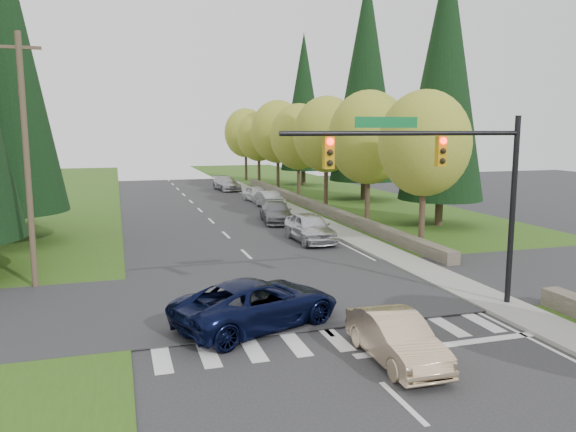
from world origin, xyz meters
name	(u,v)px	position (x,y,z in m)	size (l,w,h in m)	color
ground	(383,384)	(0.00, 0.00, 0.00)	(120.00, 120.00, 0.00)	#28282B
grass_east	(425,226)	(13.00, 20.00, 0.03)	(14.00, 110.00, 0.06)	#345216
cross_street	(289,295)	(0.00, 8.00, 0.00)	(120.00, 8.00, 0.10)	#28282B
sidewalk_east	(327,226)	(6.90, 22.00, 0.07)	(1.80, 80.00, 0.13)	gray
curb_east	(315,226)	(6.05, 22.00, 0.07)	(0.20, 80.00, 0.13)	gray
stone_wall_north	(311,205)	(8.60, 30.00, 0.35)	(0.70, 40.00, 0.70)	#4C4438
traffic_signal	(444,170)	(4.37, 4.50, 4.98)	(8.70, 0.37, 6.80)	black
utility_pole	(27,160)	(-9.50, 12.00, 5.14)	(1.60, 0.24, 10.00)	#473828
decid_tree_0	(425,143)	(9.20, 14.00, 5.60)	(4.80, 4.80, 8.37)	#38281C
decid_tree_1	(369,138)	(9.30, 21.00, 5.80)	(5.20, 5.20, 8.80)	#38281C
decid_tree_2	(326,135)	(9.10, 28.00, 5.93)	(5.00, 5.00, 8.82)	#38281C
decid_tree_3	(299,137)	(9.20, 35.00, 5.66)	(5.00, 5.00, 8.55)	#38281C
decid_tree_4	(278,132)	(9.30, 42.00, 6.06)	(5.40, 5.40, 9.18)	#38281C
decid_tree_5	(259,136)	(9.10, 49.00, 5.53)	(4.80, 4.80, 8.30)	#38281C
decid_tree_6	(246,133)	(9.20, 56.00, 5.86)	(5.20, 5.20, 8.86)	#38281C
conifer_e_a	(445,74)	(14.00, 20.00, 9.79)	(5.44, 5.44, 17.80)	#38281C
conifer_e_b	(366,77)	(15.00, 34.00, 10.79)	(6.12, 6.12, 19.80)	#38281C
conifer_e_c	(304,102)	(14.00, 48.00, 9.29)	(5.10, 5.10, 16.80)	#38281C
sedan_champagne	(396,338)	(0.97, 1.21, 0.67)	(1.41, 4.04, 1.33)	beige
suv_navy	(258,303)	(-2.00, 5.00, 0.78)	(2.59, 5.62, 1.56)	black
parked_car_a	(310,227)	(4.20, 17.63, 0.82)	(1.93, 4.80, 1.64)	silver
parked_car_b	(276,212)	(4.20, 24.62, 0.69)	(1.94, 4.77, 1.38)	slate
parked_car_c	(270,200)	(5.60, 31.50, 0.67)	(1.42, 4.07, 1.34)	#A3A4A8
parked_car_d	(257,194)	(5.60, 36.00, 0.68)	(1.61, 4.00, 1.36)	silver
parked_car_e	(227,183)	(4.79, 45.74, 0.71)	(1.98, 4.87, 1.41)	#B2B2B7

